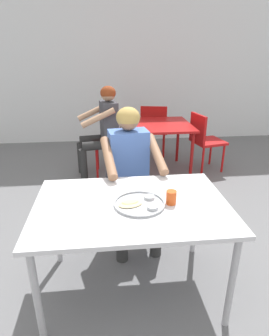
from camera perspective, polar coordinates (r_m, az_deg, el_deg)
ground_plane at (r=2.32m, az=0.70°, el=-24.67°), size 12.00×12.00×0.05m
back_wall at (r=5.58m, az=-4.45°, el=22.75°), size 12.00×0.12×3.40m
table_foreground at (r=1.94m, az=-0.60°, el=-8.83°), size 1.28×0.86×0.73m
thali_tray at (r=1.88m, az=1.02°, el=-7.08°), size 0.34×0.34×0.03m
drinking_cup at (r=1.89m, az=7.36°, el=-5.77°), size 0.07×0.07×0.09m
chair_foreground at (r=2.79m, az=-1.59°, el=-2.82°), size 0.44×0.44×0.82m
diner_foreground at (r=2.50m, az=-0.77°, el=0.34°), size 0.54×0.59×1.23m
table_background_red at (r=4.07m, az=4.94°, el=7.66°), size 0.88×0.88×0.72m
chair_red_left at (r=4.05m, az=-4.20°, el=5.56°), size 0.42×0.41×0.83m
chair_red_right at (r=4.26m, az=13.70°, el=5.84°), size 0.49×0.49×0.85m
chair_red_far at (r=4.74m, az=3.80°, el=8.11°), size 0.50×0.46×0.86m
patron_background at (r=3.96m, az=-6.38°, el=8.71°), size 0.60×0.56×1.24m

